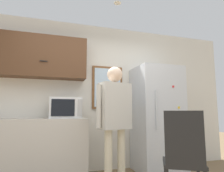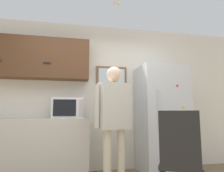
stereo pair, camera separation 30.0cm
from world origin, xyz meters
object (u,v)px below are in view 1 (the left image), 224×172
(chair, at_px, (184,154))
(refrigerator, at_px, (157,118))
(person, at_px, (115,112))
(microwave, at_px, (65,108))

(chair, bearing_deg, refrigerator, -77.65)
(refrigerator, height_order, chair, refrigerator)
(person, xyz_separation_m, chair, (0.58, -0.74, -0.48))
(chair, bearing_deg, person, -22.03)
(person, height_order, chair, person)
(person, distance_m, refrigerator, 1.12)
(person, xyz_separation_m, refrigerator, (0.98, 0.53, -0.11))
(microwave, xyz_separation_m, chair, (1.24, -1.29, -0.54))
(microwave, distance_m, refrigerator, 1.65)
(microwave, relative_size, refrigerator, 0.26)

